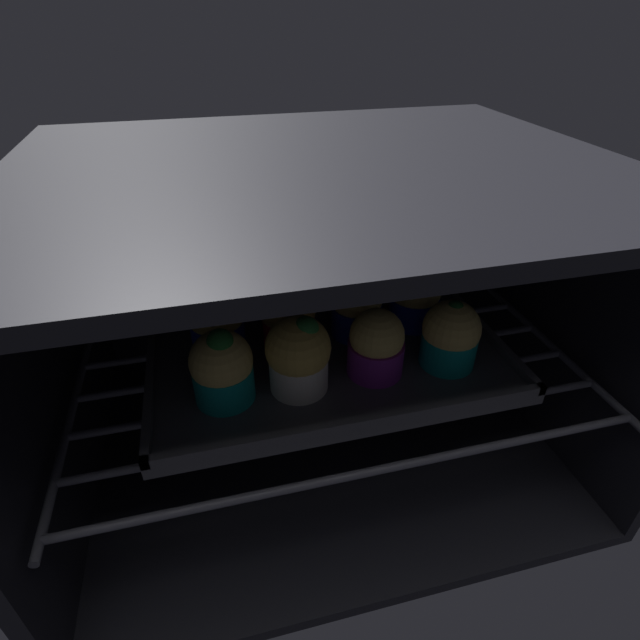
# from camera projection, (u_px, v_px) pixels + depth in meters

# --- Properties ---
(oven_cavity) EXTENTS (0.59, 0.47, 0.37)m
(oven_cavity) POSITION_uv_depth(u_px,v_px,m) (312.00, 304.00, 0.60)
(oven_cavity) COLOR black
(oven_cavity) RESTS_ON ground
(oven_rack) EXTENTS (0.55, 0.42, 0.01)m
(oven_rack) POSITION_uv_depth(u_px,v_px,m) (320.00, 346.00, 0.58)
(oven_rack) COLOR #51515B
(oven_rack) RESTS_ON oven_cavity
(baking_tray) EXTENTS (0.39, 0.31, 0.02)m
(baking_tray) POSITION_uv_depth(u_px,v_px,m) (320.00, 339.00, 0.58)
(baking_tray) COLOR #4C4C51
(baking_tray) RESTS_ON oven_rack
(muffin_row0_col0) EXTENTS (0.06, 0.06, 0.08)m
(muffin_row0_col0) POSITION_uv_depth(u_px,v_px,m) (222.00, 368.00, 0.46)
(muffin_row0_col0) COLOR #0C8C84
(muffin_row0_col0) RESTS_ON baking_tray
(muffin_row0_col1) EXTENTS (0.07, 0.07, 0.09)m
(muffin_row0_col1) POSITION_uv_depth(u_px,v_px,m) (298.00, 355.00, 0.48)
(muffin_row0_col1) COLOR silver
(muffin_row0_col1) RESTS_ON baking_tray
(muffin_row0_col2) EXTENTS (0.06, 0.06, 0.07)m
(muffin_row0_col2) POSITION_uv_depth(u_px,v_px,m) (376.00, 345.00, 0.50)
(muffin_row0_col2) COLOR #7A238C
(muffin_row0_col2) RESTS_ON baking_tray
(muffin_row0_col3) EXTENTS (0.06, 0.06, 0.08)m
(muffin_row0_col3) POSITION_uv_depth(u_px,v_px,m) (450.00, 336.00, 0.51)
(muffin_row0_col3) COLOR #0C8C84
(muffin_row0_col3) RESTS_ON baking_tray
(muffin_row1_col0) EXTENTS (0.06, 0.06, 0.08)m
(muffin_row1_col0) POSITION_uv_depth(u_px,v_px,m) (217.00, 321.00, 0.53)
(muffin_row1_col0) COLOR #1928B7
(muffin_row1_col0) RESTS_ON baking_tray
(muffin_row1_col1) EXTENTS (0.06, 0.06, 0.08)m
(muffin_row1_col1) POSITION_uv_depth(u_px,v_px,m) (288.00, 315.00, 0.54)
(muffin_row1_col1) COLOR red
(muffin_row1_col1) RESTS_ON baking_tray
(muffin_row1_col2) EXTENTS (0.06, 0.06, 0.08)m
(muffin_row1_col2) POSITION_uv_depth(u_px,v_px,m) (356.00, 305.00, 0.56)
(muffin_row1_col2) COLOR #1928B7
(muffin_row1_col2) RESTS_ON baking_tray
(muffin_row1_col3) EXTENTS (0.06, 0.06, 0.08)m
(muffin_row1_col3) POSITION_uv_depth(u_px,v_px,m) (415.00, 295.00, 0.58)
(muffin_row1_col3) COLOR #1928B7
(muffin_row1_col3) RESTS_ON baking_tray
(muffin_row2_col0) EXTENTS (0.06, 0.06, 0.08)m
(muffin_row2_col0) POSITION_uv_depth(u_px,v_px,m) (211.00, 288.00, 0.59)
(muffin_row2_col0) COLOR #1928B7
(muffin_row2_col0) RESTS_ON baking_tray
(muffin_row2_col1) EXTENTS (0.06, 0.06, 0.08)m
(muffin_row2_col1) POSITION_uv_depth(u_px,v_px,m) (274.00, 282.00, 0.61)
(muffin_row2_col1) COLOR #1928B7
(muffin_row2_col1) RESTS_ON baking_tray
(muffin_row2_col2) EXTENTS (0.06, 0.06, 0.08)m
(muffin_row2_col2) POSITION_uv_depth(u_px,v_px,m) (334.00, 272.00, 0.63)
(muffin_row2_col2) COLOR #1928B7
(muffin_row2_col2) RESTS_ON baking_tray
(muffin_row2_col3) EXTENTS (0.06, 0.06, 0.08)m
(muffin_row2_col3) POSITION_uv_depth(u_px,v_px,m) (395.00, 265.00, 0.64)
(muffin_row2_col3) COLOR #0C8C84
(muffin_row2_col3) RESTS_ON baking_tray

